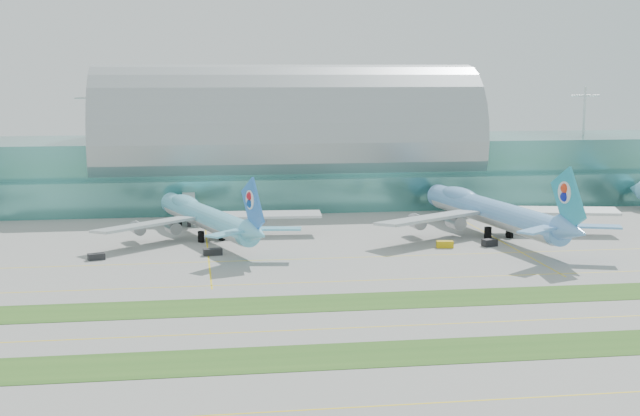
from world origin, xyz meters
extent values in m
plane|color=gray|center=(0.00, 0.00, 0.00)|extent=(700.00, 700.00, 0.00)
cube|color=#3D7A75|center=(0.00, 130.00, 10.00)|extent=(340.00, 42.00, 20.00)
cube|color=#3D7A75|center=(0.00, 106.00, 5.00)|extent=(340.00, 8.00, 10.00)
ellipsoid|color=#9EA5A8|center=(0.00, 130.00, 20.00)|extent=(340.00, 46.20, 16.17)
cylinder|color=white|center=(0.00, 130.00, 28.00)|extent=(0.80, 0.80, 16.00)
cube|color=#B2B7B7|center=(-31.00, 95.00, 5.50)|extent=(3.50, 22.00, 3.00)
cylinder|color=black|center=(-31.00, 85.00, 2.00)|extent=(1.00, 1.00, 4.00)
cube|color=#B2B7B7|center=(44.00, 95.00, 5.50)|extent=(3.50, 22.00, 3.00)
cylinder|color=black|center=(44.00, 85.00, 2.00)|extent=(1.00, 1.00, 4.00)
cube|color=#2D591E|center=(0.00, -28.00, 0.04)|extent=(420.00, 12.00, 0.08)
cube|color=#2D591E|center=(0.00, 2.00, 0.04)|extent=(420.00, 12.00, 0.08)
cube|color=yellow|center=(0.00, -48.00, 0.01)|extent=(420.00, 0.35, 0.01)
cube|color=yellow|center=(0.00, -14.00, 0.01)|extent=(420.00, 0.35, 0.01)
cube|color=yellow|center=(0.00, 18.00, 0.01)|extent=(420.00, 0.35, 0.01)
cube|color=yellow|center=(0.00, 40.00, 0.01)|extent=(420.00, 0.35, 0.01)
cylinder|color=#68C7E6|center=(-26.74, 67.27, 5.45)|extent=(23.43, 54.10, 5.54)
ellipsoid|color=#68C7E6|center=(-31.83, 81.90, 6.97)|extent=(10.50, 17.62, 3.94)
cone|color=#68C7E6|center=(-36.54, 95.43, 5.45)|extent=(6.70, 6.04, 5.54)
cone|color=#68C7E6|center=(-16.46, 37.75, 6.52)|extent=(7.61, 9.32, 5.26)
cube|color=silver|center=(-41.33, 60.29, 5.09)|extent=(24.58, 22.70, 1.09)
cylinder|color=gray|center=(-39.12, 66.17, 3.21)|extent=(4.48, 5.64, 3.04)
cube|color=silver|center=(-10.97, 70.87, 5.09)|extent=(27.08, 8.02, 1.09)
cylinder|color=gray|center=(-16.35, 74.10, 3.21)|extent=(4.48, 5.64, 3.04)
cube|color=#3178DC|center=(-17.05, 39.44, 12.14)|extent=(4.37, 11.26, 12.87)
cylinder|color=white|center=(-17.34, 40.28, 13.48)|extent=(2.17, 4.31, 4.29)
cylinder|color=black|center=(-33.65, 87.13, 1.34)|extent=(1.61, 1.61, 2.68)
cylinder|color=black|center=(-28.09, 63.01, 1.34)|extent=(1.61, 1.61, 2.68)
cylinder|color=black|center=(-23.03, 64.77, 1.34)|extent=(1.61, 1.61, 2.68)
cylinder|color=#69A7E8|center=(44.56, 61.11, 6.16)|extent=(16.80, 62.75, 6.26)
ellipsoid|color=#69A7E8|center=(41.59, 78.38, 7.88)|extent=(9.09, 19.76, 4.46)
cone|color=#69A7E8|center=(38.84, 94.34, 6.16)|extent=(7.03, 6.04, 6.26)
cone|color=#69A7E8|center=(50.56, 26.29, 7.37)|extent=(7.40, 9.96, 5.95)
cube|color=silver|center=(27.00, 56.03, 5.75)|extent=(29.75, 22.41, 1.23)
cylinder|color=#989AA1|center=(30.55, 62.18, 3.63)|extent=(4.33, 6.05, 3.43)
cube|color=silver|center=(62.82, 62.20, 5.75)|extent=(31.21, 13.84, 1.23)
cylinder|color=#989AA1|center=(57.41, 66.81, 3.63)|extent=(4.33, 6.05, 3.43)
cube|color=teal|center=(50.22, 28.28, 13.73)|extent=(2.85, 13.18, 14.55)
cylinder|color=silver|center=(50.05, 29.27, 15.24)|extent=(1.72, 4.93, 4.85)
cylinder|color=black|center=(40.52, 84.55, 1.51)|extent=(1.82, 1.82, 3.03)
cylinder|color=black|center=(42.27, 56.61, 1.51)|extent=(1.82, 1.82, 3.03)
cylinder|color=black|center=(48.23, 57.64, 1.51)|extent=(1.82, 1.82, 3.03)
cone|color=#6BC5EC|center=(103.44, 98.90, 5.72)|extent=(7.00, 6.29, 5.82)
cube|color=black|center=(-51.28, 45.79, 0.71)|extent=(4.04, 2.94, 1.43)
cube|color=black|center=(-25.71, 47.04, 0.76)|extent=(4.44, 2.41, 1.51)
cube|color=gold|center=(28.71, 47.75, 0.80)|extent=(4.13, 2.33, 1.61)
cube|color=black|center=(39.73, 47.90, 0.85)|extent=(3.85, 3.01, 1.70)
camera|label=1|loc=(-30.26, -151.74, 41.51)|focal=50.00mm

